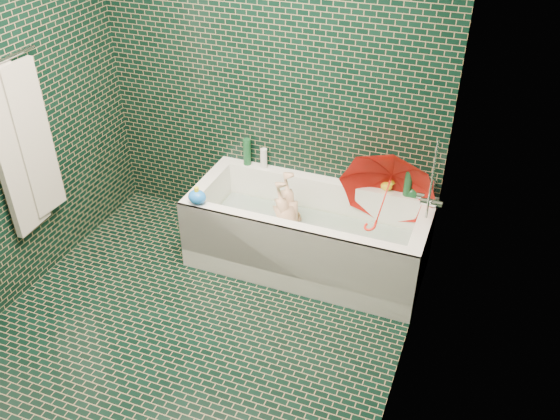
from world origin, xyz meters
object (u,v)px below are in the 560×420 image
at_px(child, 290,227).
at_px(umbrella, 383,201).
at_px(rubber_duck, 387,186).
at_px(bath_toy, 197,197).
at_px(bathtub, 307,241).

height_order(child, umbrella, umbrella).
distance_m(rubber_duck, bath_toy, 1.36).
bearing_deg(bath_toy, bathtub, 47.80).
distance_m(bathtub, rubber_duck, 0.71).
distance_m(child, umbrella, 0.72).
bearing_deg(rubber_duck, child, -148.72).
bearing_deg(umbrella, bathtub, -163.03).
bearing_deg(bath_toy, umbrella, 43.76).
relative_size(bathtub, rubber_duck, 15.85).
relative_size(umbrella, rubber_duck, 6.04).
bearing_deg(umbrella, bath_toy, -156.97).
relative_size(umbrella, bath_toy, 3.98).
relative_size(child, rubber_duck, 7.40).
bearing_deg(bath_toy, child, 51.52).
bearing_deg(child, bath_toy, -58.06).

